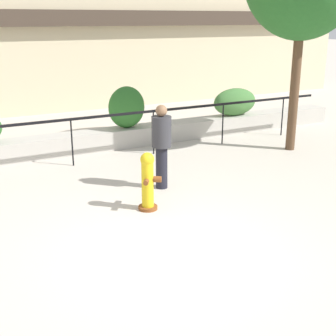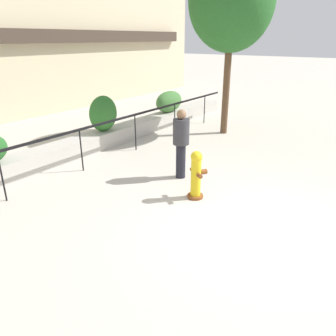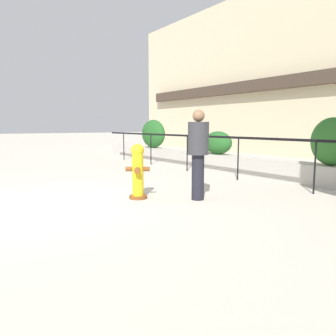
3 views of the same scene
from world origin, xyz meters
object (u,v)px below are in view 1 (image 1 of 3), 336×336
at_px(hedge_bush_2, 127,107).
at_px(hedge_bush_3, 235,102).
at_px(fire_hydrant, 148,181).
at_px(pedestrian, 162,141).

bearing_deg(hedge_bush_2, hedge_bush_3, 0.00).
distance_m(hedge_bush_3, fire_hydrant, 6.70).
height_order(hedge_bush_3, pedestrian, pedestrian).
bearing_deg(hedge_bush_3, fire_hydrant, -139.41).
height_order(fire_hydrant, pedestrian, pedestrian).
distance_m(fire_hydrant, pedestrian, 1.25).
relative_size(hedge_bush_3, fire_hydrant, 1.36).
xyz_separation_m(hedge_bush_2, hedge_bush_3, (3.59, 0.00, -0.15)).
distance_m(hedge_bush_2, pedestrian, 3.53).
bearing_deg(fire_hydrant, hedge_bush_3, 40.59).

